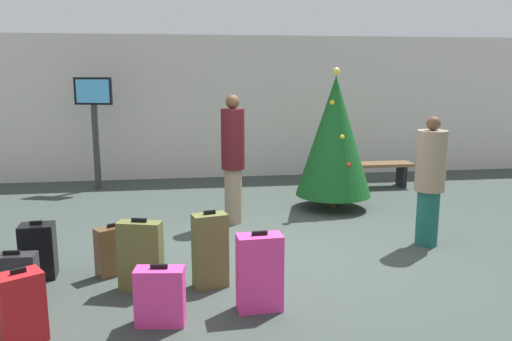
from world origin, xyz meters
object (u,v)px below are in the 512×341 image
object	(u,v)px
suitcase_1	(141,256)
suitcase_5	(260,273)
suitcase_2	(160,296)
holiday_tree	(335,136)
suitcase_0	(115,250)
suitcase_4	(14,279)
traveller_1	(430,179)
suitcase_3	(38,251)
suitcase_7	(210,250)
traveller_0	(233,156)
suitcase_6	(21,308)
waiting_bench	(376,169)
flight_info_kiosk	(94,115)

from	to	relation	value
suitcase_1	suitcase_5	distance (m)	1.30
suitcase_2	holiday_tree	bearing A→B (deg)	53.77
suitcase_0	suitcase_4	bearing A→B (deg)	-143.99
holiday_tree	suitcase_4	size ratio (longest dim) A/B	4.24
traveller_1	suitcase_0	size ratio (longest dim) A/B	2.88
suitcase_2	traveller_1	bearing A→B (deg)	26.77
holiday_tree	suitcase_1	distance (m)	4.21
suitcase_4	suitcase_3	bearing A→B (deg)	84.19
holiday_tree	suitcase_7	bearing A→B (deg)	-127.13
traveller_0	holiday_tree	bearing A→B (deg)	19.46
suitcase_2	suitcase_5	size ratio (longest dim) A/B	0.73
suitcase_0	suitcase_6	bearing A→B (deg)	-112.52
waiting_bench	suitcase_7	xyz separation A→B (m)	(-3.50, -4.34, 0.04)
suitcase_4	suitcase_7	distance (m)	1.93
suitcase_0	suitcase_4	distance (m)	1.09
holiday_tree	suitcase_2	size ratio (longest dim) A/B	4.06
waiting_bench	traveller_0	world-z (taller)	traveller_0
traveller_1	suitcase_1	xyz separation A→B (m)	(-3.60, -0.92, -0.51)
traveller_1	suitcase_7	bearing A→B (deg)	-162.11
suitcase_5	suitcase_6	bearing A→B (deg)	-171.57
traveller_0	suitcase_7	distance (m)	2.43
suitcase_3	suitcase_6	size ratio (longest dim) A/B	1.00
suitcase_4	waiting_bench	bearing A→B (deg)	39.56
holiday_tree	suitcase_1	xyz separation A→B (m)	(-2.92, -2.91, -0.84)
suitcase_0	suitcase_7	xyz separation A→B (m)	(1.04, -0.51, 0.12)
suitcase_6	suitcase_7	size ratio (longest dim) A/B	0.78
suitcase_3	suitcase_6	xyz separation A→B (m)	(0.23, -1.43, -0.00)
suitcase_1	flight_info_kiosk	bearing A→B (deg)	103.19
traveller_1	suitcase_4	size ratio (longest dim) A/B	3.11
suitcase_1	waiting_bench	bearing A→B (deg)	45.81
flight_info_kiosk	suitcase_0	size ratio (longest dim) A/B	3.63
suitcase_5	suitcase_6	distance (m)	2.08
suitcase_0	suitcase_7	bearing A→B (deg)	-25.97
suitcase_7	suitcase_2	bearing A→B (deg)	-122.65
waiting_bench	suitcase_6	size ratio (longest dim) A/B	2.22
flight_info_kiosk	suitcase_1	bearing A→B (deg)	-76.81
suitcase_1	suitcase_6	bearing A→B (deg)	-134.69
traveller_0	suitcase_5	size ratio (longest dim) A/B	2.45
suitcase_0	flight_info_kiosk	bearing A→B (deg)	100.66
suitcase_5	suitcase_6	size ratio (longest dim) A/B	1.21
traveller_0	suitcase_0	distance (m)	2.47
holiday_tree	traveller_1	world-z (taller)	holiday_tree
suitcase_7	suitcase_6	bearing A→B (deg)	-150.64
suitcase_2	suitcase_5	distance (m)	0.95
waiting_bench	suitcase_4	distance (m)	7.03
flight_info_kiosk	suitcase_2	distance (m)	6.02
suitcase_6	suitcase_2	bearing A→B (deg)	7.20
traveller_0	traveller_1	distance (m)	2.77
suitcase_1	suitcase_5	bearing A→B (deg)	-28.31
suitcase_4	flight_info_kiosk	bearing A→B (deg)	89.52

